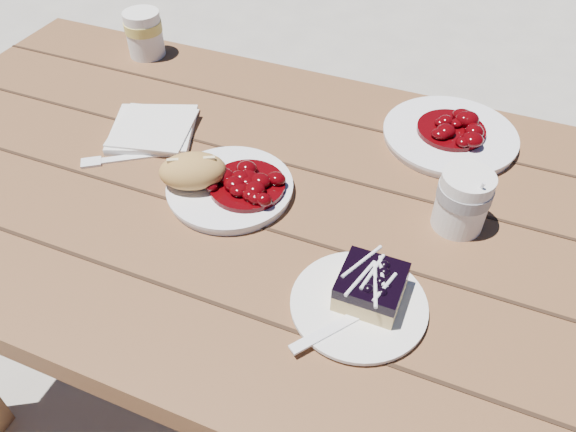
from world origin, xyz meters
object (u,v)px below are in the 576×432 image
at_px(second_cup, 144,34).
at_px(main_plate, 230,189).
at_px(blueberry_cake, 371,286).
at_px(second_plate, 450,136).
at_px(bread_roll, 193,171).
at_px(dessert_plate, 359,305).
at_px(picnic_table, 395,295).
at_px(coffee_cup, 463,201).

bearing_deg(second_cup, main_plate, -42.21).
xyz_separation_m(blueberry_cake, second_plate, (0.03, 0.42, -0.03)).
xyz_separation_m(bread_roll, dessert_plate, (0.32, -0.13, -0.04)).
height_order(picnic_table, dessert_plate, dessert_plate).
xyz_separation_m(main_plate, second_plate, (0.31, 0.29, 0.00)).
bearing_deg(second_plate, second_cup, 174.94).
height_order(picnic_table, bread_roll, bread_roll).
distance_m(dessert_plate, blueberry_cake, 0.03).
bearing_deg(picnic_table, blueberry_cake, -96.83).
distance_m(coffee_cup, second_plate, 0.23).
height_order(main_plate, dessert_plate, main_plate).
bearing_deg(second_cup, bread_roll, -48.18).
bearing_deg(bread_roll, picnic_table, 7.17).
xyz_separation_m(coffee_cup, second_plate, (-0.05, 0.22, -0.04)).
bearing_deg(bread_roll, dessert_plate, -21.11).
distance_m(bread_roll, second_cup, 0.50).
xyz_separation_m(bread_roll, coffee_cup, (0.42, 0.09, 0.01)).
height_order(blueberry_cake, coffee_cup, coffee_cup).
height_order(picnic_table, main_plate, main_plate).
relative_size(picnic_table, dessert_plate, 11.00).
bearing_deg(blueberry_cake, bread_roll, 161.86).
relative_size(main_plate, dessert_plate, 1.13).
bearing_deg(main_plate, bread_roll, -160.02).
bearing_deg(main_plate, coffee_cup, 10.85).
xyz_separation_m(main_plate, dessert_plate, (0.27, -0.15, -0.00)).
relative_size(main_plate, second_plate, 0.85).
distance_m(blueberry_cake, second_cup, 0.82).
bearing_deg(dessert_plate, bread_roll, 158.89).
bearing_deg(blueberry_cake, second_plate, 85.98).
xyz_separation_m(main_plate, blueberry_cake, (0.28, -0.13, 0.03)).
distance_m(bread_roll, dessert_plate, 0.35).
height_order(bread_roll, blueberry_cake, bread_roll).
height_order(bread_roll, dessert_plate, bread_roll).
bearing_deg(second_cup, coffee_cup, -20.55).
bearing_deg(coffee_cup, bread_roll, -167.91).
xyz_separation_m(blueberry_cake, coffee_cup, (0.08, 0.20, 0.02)).
bearing_deg(second_cup, picnic_table, -25.49).
bearing_deg(blueberry_cake, dessert_plate, -123.58).
bearing_deg(dessert_plate, main_plate, 151.68).
bearing_deg(picnic_table, dessert_plate, -99.54).
bearing_deg(main_plate, second_plate, 43.03).
bearing_deg(second_cup, second_plate, -5.06).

